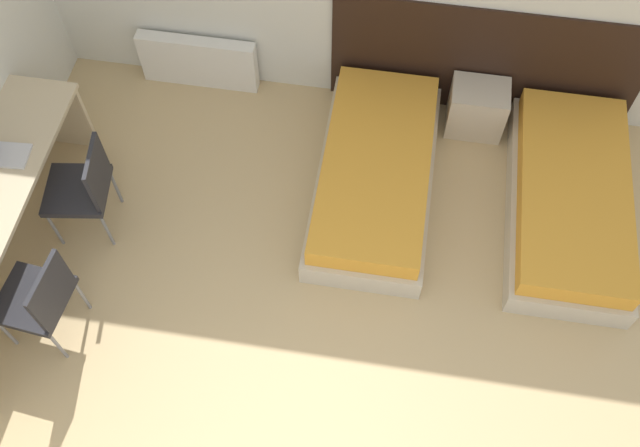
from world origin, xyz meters
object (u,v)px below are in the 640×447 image
(bed_near_window, at_px, (375,174))
(chair_near_laptop, at_px, (84,186))
(chair_near_notebook, at_px, (39,298))
(bed_near_door, at_px, (569,199))
(nightstand, at_px, (477,108))

(bed_near_window, distance_m, chair_near_laptop, 2.19)
(bed_near_window, bearing_deg, chair_near_notebook, -142.98)
(bed_near_door, relative_size, chair_near_notebook, 2.13)
(nightstand, distance_m, chair_near_notebook, 3.66)
(bed_near_window, height_order, chair_near_laptop, chair_near_laptop)
(bed_near_window, xyz_separation_m, chair_near_laptop, (-2.07, -0.66, 0.31))
(bed_near_door, xyz_separation_m, chair_near_laptop, (-3.56, -0.66, 0.31))
(bed_near_window, distance_m, chair_near_notebook, 2.60)
(bed_near_door, xyz_separation_m, chair_near_notebook, (-3.56, -1.56, 0.31))
(bed_near_door, height_order, chair_near_laptop, chair_near_laptop)
(nightstand, relative_size, chair_near_laptop, 0.53)
(bed_near_door, height_order, chair_near_notebook, chair_near_notebook)
(bed_near_door, bearing_deg, bed_near_window, 180.00)
(chair_near_laptop, distance_m, chair_near_notebook, 0.90)
(bed_near_window, xyz_separation_m, nightstand, (0.75, 0.76, 0.04))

